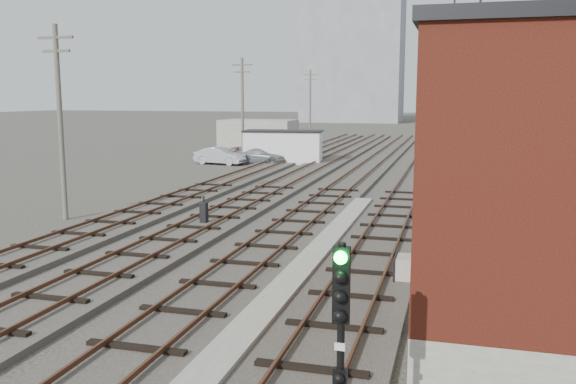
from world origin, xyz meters
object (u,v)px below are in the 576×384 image
at_px(car_grey, 260,156).
at_px(car_silver, 220,156).
at_px(switch_stand, 204,213).
at_px(signal_mast, 340,351).
at_px(site_trailer, 283,147).
at_px(car_red, 260,151).

bearing_deg(car_grey, car_silver, 119.19).
bearing_deg(switch_stand, signal_mast, -57.66).
bearing_deg(signal_mast, car_silver, 113.97).
xyz_separation_m(signal_mast, car_grey, (-14.83, 41.74, -1.45)).
xyz_separation_m(switch_stand, site_trailer, (-3.77, 26.24, 0.83)).
bearing_deg(site_trailer, switch_stand, -88.45).
bearing_deg(car_silver, switch_stand, -151.85).
distance_m(signal_mast, site_trailer, 44.74).
relative_size(site_trailer, car_red, 1.63).
relative_size(signal_mast, car_silver, 0.84).
bearing_deg(car_grey, switch_stand, -162.94).
distance_m(switch_stand, car_grey, 25.79).
bearing_deg(site_trailer, car_silver, -159.82).
height_order(switch_stand, car_grey, car_grey).
bearing_deg(car_red, site_trailer, -120.87).
distance_m(signal_mast, car_silver, 44.15).
relative_size(car_red, car_silver, 0.98).
bearing_deg(car_silver, signal_mast, -147.97).
xyz_separation_m(site_trailer, car_red, (-2.98, 2.50, -0.70)).
bearing_deg(site_trailer, car_red, 133.31).
bearing_deg(switch_stand, car_red, 106.41).
bearing_deg(car_grey, car_red, 22.40).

